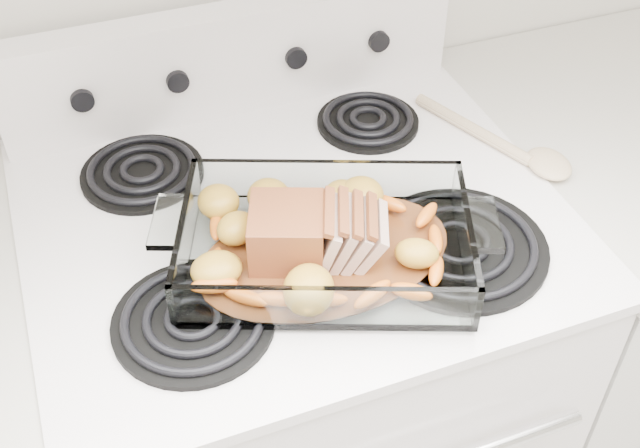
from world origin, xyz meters
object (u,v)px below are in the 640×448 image
object	(u,v)px
electric_range	(298,391)
baking_dish	(325,249)
pork_roast	(307,239)
counter_right	(598,302)

from	to	relation	value
electric_range	baking_dish	distance (m)	0.50
baking_dish	pork_roast	size ratio (longest dim) A/B	2.09
pork_roast	counter_right	bearing A→B (deg)	29.81
electric_range	baking_dish	bearing A→B (deg)	-87.43
counter_right	electric_range	bearing A→B (deg)	179.90
electric_range	pork_roast	xyz separation A→B (m)	(-0.02, -0.12, 0.51)
counter_right	baking_dish	size ratio (longest dim) A/B	2.43
electric_range	pork_roast	bearing A→B (deg)	-99.78
baking_dish	counter_right	bearing A→B (deg)	31.86
electric_range	counter_right	xyz separation A→B (m)	(0.66, -0.00, -0.02)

